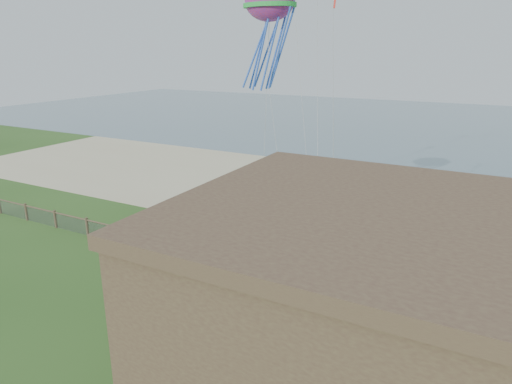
% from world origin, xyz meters
% --- Properties ---
extents(ground, '(160.00, 160.00, 0.00)m').
position_xyz_m(ground, '(0.00, 0.00, 0.00)').
color(ground, '#2D521C').
rests_on(ground, ground).
extents(sand_beach, '(72.00, 20.00, 0.02)m').
position_xyz_m(sand_beach, '(0.00, 22.00, 0.00)').
color(sand_beach, '#C9BA91').
rests_on(sand_beach, ground).
extents(ocean, '(160.00, 68.00, 0.02)m').
position_xyz_m(ocean, '(0.00, 66.00, 0.00)').
color(ocean, slate).
rests_on(ocean, ground).
extents(chainlink_fence, '(36.20, 0.20, 1.25)m').
position_xyz_m(chainlink_fence, '(0.00, 6.00, 0.55)').
color(chainlink_fence, brown).
rests_on(chainlink_fence, ground).
extents(motel, '(15.00, 10.00, 7.00)m').
position_xyz_m(motel, '(13.00, -1.00, 3.50)').
color(motel, brown).
rests_on(motel, ground).
extents(motel_deck, '(15.00, 2.00, 0.50)m').
position_xyz_m(motel_deck, '(13.00, 5.00, 0.25)').
color(motel_deck, brown).
rests_on(motel_deck, ground).
extents(picnic_table, '(2.00, 1.54, 0.82)m').
position_xyz_m(picnic_table, '(2.49, 2.38, 0.41)').
color(picnic_table, brown).
rests_on(picnic_table, ground).
extents(octopus_kite, '(3.92, 3.30, 6.88)m').
position_xyz_m(octopus_kite, '(0.66, 12.69, 12.53)').
color(octopus_kite, '#F93627').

